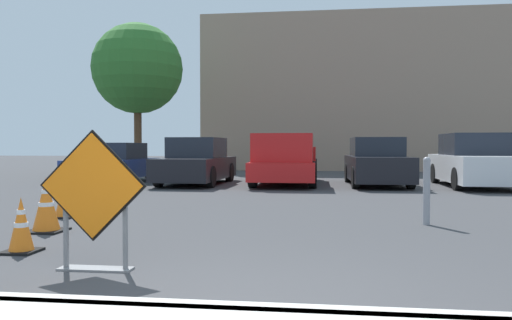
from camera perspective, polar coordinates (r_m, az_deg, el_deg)
ground_plane at (r=13.45m, az=4.87°, el=-3.73°), size 96.00×96.00×0.00m
curb_lip at (r=3.62m, az=-1.79°, el=-17.37°), size 21.66×0.20×0.14m
road_closed_sign at (r=5.22m, az=-18.12°, el=-4.02°), size 1.11×0.20×1.41m
traffic_cone_nearest at (r=6.48m, az=-25.25°, el=-6.81°), size 0.38×0.38×0.65m
traffic_cone_second at (r=7.88m, az=-22.86°, el=-4.78°), size 0.52×0.52×0.80m
traffic_cone_third at (r=9.33m, az=-21.11°, el=-4.28°), size 0.40×0.40×0.64m
parked_car_nearest at (r=17.59m, az=-15.86°, el=-0.45°), size 1.91×4.12×1.36m
parked_car_second at (r=16.50m, az=-6.78°, el=-0.33°), size 1.94×4.40×1.53m
pickup_truck at (r=16.07m, az=3.35°, el=-0.24°), size 2.04×5.04×1.62m
parked_car_third at (r=16.28m, az=13.63°, el=-0.38°), size 1.86×4.20×1.52m
parked_car_fourth at (r=16.73m, az=23.62°, el=-0.26°), size 1.95×4.73×1.64m
bollard_nearest at (r=8.34m, az=18.92°, el=-3.16°), size 0.12×0.12×1.08m
building_facade_backdrop at (r=27.90m, az=10.55°, el=7.26°), size 15.40×5.00×8.03m
street_tree_behind_lot at (r=22.12m, az=-13.39°, el=10.09°), size 3.82×3.82×6.46m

